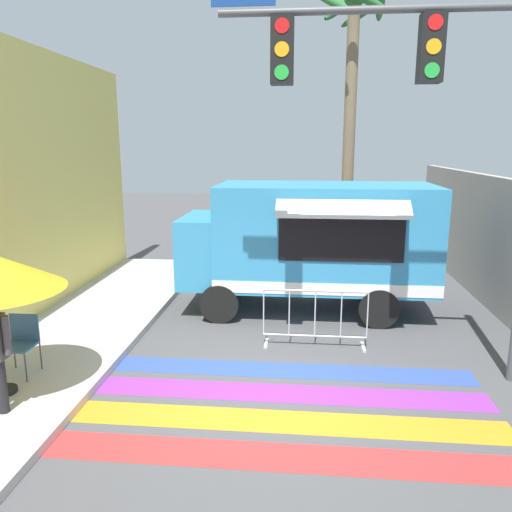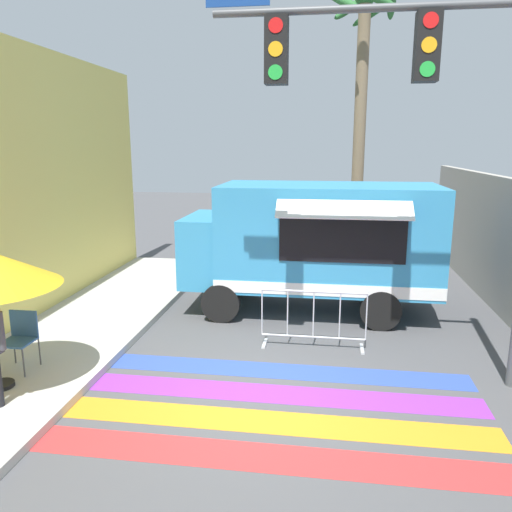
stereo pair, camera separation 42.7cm
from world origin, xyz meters
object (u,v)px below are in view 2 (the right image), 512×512
palm_tree (362,82)px  food_truck (308,239)px  traffic_signal_pole (425,101)px  barricade_front (313,320)px  folding_chair (20,335)px

palm_tree → food_truck: bearing=-105.0°
food_truck → traffic_signal_pole: (1.66, -3.10, 2.55)m
traffic_signal_pole → barricade_front: size_ratio=3.06×
traffic_signal_pole → folding_chair: size_ratio=6.35×
folding_chair → palm_tree: 11.00m
food_truck → traffic_signal_pole: bearing=-61.9°
palm_tree → barricade_front: bearing=-98.8°
barricade_front → palm_tree: 8.19m
folding_chair → palm_tree: palm_tree is taller
folding_chair → barricade_front: size_ratio=0.48×
food_truck → folding_chair: (-4.27, -3.81, -0.91)m
traffic_signal_pole → folding_chair: (-5.93, -0.71, -3.46)m
traffic_signal_pole → folding_chair: 6.90m
food_truck → barricade_front: (0.20, -2.05, -1.07)m
barricade_front → folding_chair: bearing=-158.5°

